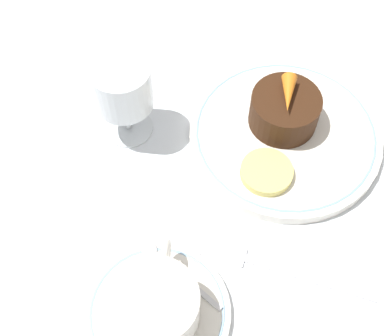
{
  "coord_description": "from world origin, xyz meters",
  "views": [
    {
      "loc": [
        -0.39,
        0.05,
        0.53
      ],
      "look_at": [
        -0.09,
        0.09,
        0.04
      ],
      "focal_mm": 50.0,
      "sensor_mm": 36.0,
      "label": 1
    }
  ],
  "objects": [
    {
      "name": "spoon",
      "position": [
        -0.2,
        0.1,
        0.01
      ],
      "size": [
        0.07,
        0.1,
        0.0
      ],
      "color": "silver",
      "rests_on": "saucer"
    },
    {
      "name": "fork",
      "position": [
        -0.18,
        0.0,
        0.0
      ],
      "size": [
        0.05,
        0.19,
        0.01
      ],
      "color": "silver",
      "rests_on": "ground_plane"
    },
    {
      "name": "dessert_cake",
      "position": [
        -0.0,
        -0.01,
        0.03
      ],
      "size": [
        0.08,
        0.08,
        0.04
      ],
      "color": "#381E0F",
      "rests_on": "dinner_plate"
    },
    {
      "name": "coffee_cup",
      "position": [
        -0.25,
        0.1,
        0.04
      ],
      "size": [
        0.11,
        0.08,
        0.05
      ],
      "color": "white",
      "rests_on": "saucer"
    },
    {
      "name": "ground_plane",
      "position": [
        0.0,
        0.0,
        0.0
      ],
      "size": [
        3.0,
        3.0,
        0.0
      ],
      "primitive_type": "plane",
      "color": "white"
    },
    {
      "name": "dinner_plate",
      "position": [
        -0.02,
        -0.01,
        0.01
      ],
      "size": [
        0.23,
        0.23,
        0.01
      ],
      "color": "white",
      "rests_on": "ground_plane"
    },
    {
      "name": "wine_glass",
      "position": [
        -0.03,
        0.18,
        0.07
      ],
      "size": [
        0.07,
        0.07,
        0.11
      ],
      "color": "silver",
      "rests_on": "ground_plane"
    },
    {
      "name": "carrot_garnish",
      "position": [
        -0.0,
        -0.01,
        0.06
      ],
      "size": [
        0.05,
        0.02,
        0.02
      ],
      "color": "orange",
      "rests_on": "dessert_cake"
    },
    {
      "name": "pineapple_slice",
      "position": [
        -0.08,
        0.01,
        0.02
      ],
      "size": [
        0.06,
        0.06,
        0.01
      ],
      "color": "#EFE075",
      "rests_on": "dinner_plate"
    },
    {
      "name": "saucer",
      "position": [
        -0.24,
        0.1,
        0.01
      ],
      "size": [
        0.14,
        0.14,
        0.01
      ],
      "color": "white",
      "rests_on": "ground_plane"
    }
  ]
}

